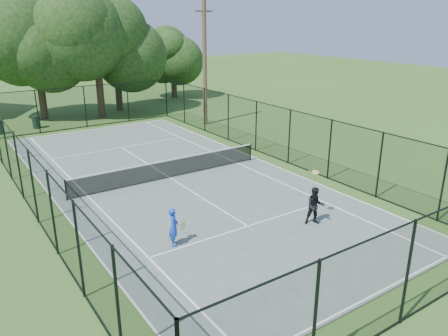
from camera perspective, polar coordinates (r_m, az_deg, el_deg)
ground at (r=21.79m, az=-7.06°, el=-1.42°), size 120.00×120.00×0.00m
tennis_court at (r=21.78m, az=-7.07°, el=-1.35°), size 11.00×24.00×0.06m
tennis_net at (r=21.59m, az=-7.13°, el=0.01°), size 10.08×0.08×0.95m
fence at (r=21.31m, az=-7.23°, el=2.36°), size 13.10×26.10×3.00m
tree_near_left at (r=36.66m, az=-23.40°, el=14.14°), size 6.69×6.69×8.73m
tree_near_mid at (r=35.66m, az=-16.44°, el=15.60°), size 7.27×7.27×9.51m
tree_near_right at (r=38.39m, az=-14.04°, el=15.08°), size 5.99×5.99×8.26m
tree_far_right at (r=43.96m, az=-6.67°, el=14.10°), size 4.69×4.69×6.21m
trash_bin_right at (r=34.27m, az=-23.32°, el=5.53°), size 0.58×0.58×0.89m
utility_pole at (r=32.18m, az=-2.54°, el=13.49°), size 1.40×0.30×8.76m
player_blue at (r=15.25m, az=-6.58°, el=-7.63°), size 0.86×0.61×1.40m
player_black at (r=16.98m, az=11.81°, el=-4.86°), size 0.91×1.10×2.02m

